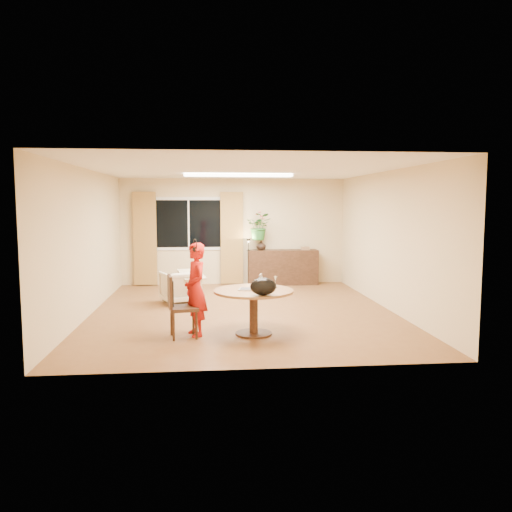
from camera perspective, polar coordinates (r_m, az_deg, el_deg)
The scene contains 24 objects.
floor at distance 9.30m, azimuth -1.53°, elevation -6.34°, with size 6.50×6.50×0.00m, color brown.
ceiling at distance 9.11m, azimuth -1.58°, elevation 9.85°, with size 6.50×6.50×0.00m, color white.
wall_back at distance 12.35m, azimuth -2.57°, elevation 2.80°, with size 5.50×5.50×0.00m, color beige.
wall_left at distance 9.34m, azimuth -18.65°, elevation 1.46°, with size 6.50×6.50×0.00m, color beige.
wall_right at distance 9.69m, azimuth 14.90°, elevation 1.73°, with size 6.50×6.50×0.00m, color beige.
window at distance 12.32m, azimuth -7.70°, elevation 3.68°, with size 1.70×0.03×1.30m.
curtain_left at distance 12.34m, azimuth -12.57°, elevation 1.94°, with size 0.55×0.08×2.25m, color olive.
curtain_right at distance 12.26m, azimuth -2.78°, elevation 2.05°, with size 0.55×0.08×2.25m, color olive.
ceiling_panel at distance 10.30m, azimuth -2.03°, elevation 9.21°, with size 2.20×0.35×0.05m, color white.
dining_table at distance 7.59m, azimuth -0.27°, elevation -4.98°, with size 1.21×1.21×0.69m.
dining_chair at distance 7.52m, azimuth -8.29°, elevation -5.71°, with size 0.45×0.41×0.94m, color black, non-canonical shape.
child at distance 7.58m, azimuth -6.92°, elevation -3.81°, with size 0.34×0.51×1.41m, color red.
laptop at distance 7.55m, azimuth -0.59°, elevation -2.93°, with size 0.38×0.25×0.25m, color #B7B7BC, non-canonical shape.
tumbler at distance 7.79m, azimuth 0.37°, elevation -3.21°, with size 0.07×0.07×0.10m, color white, non-canonical shape.
wine_glass at distance 7.76m, azimuth 2.25°, elevation -2.96°, with size 0.06×0.06×0.18m, color white, non-canonical shape.
pot_lid at distance 7.89m, azimuth 1.10°, elevation -3.33°, with size 0.24×0.24×0.04m, color white, non-canonical shape.
handbag at distance 7.09m, azimuth 0.84°, elevation -3.51°, with size 0.38×0.22×0.25m, color black, non-canonical shape.
armchair at distance 10.15m, azimuth -8.67°, elevation -3.51°, with size 0.69×0.71×0.65m, color #BCAD95.
throw at distance 10.04m, azimuth -7.37°, elevation -1.65°, with size 0.45×0.55×0.03m, color beige, non-canonical shape.
sideboard at distance 12.31m, azimuth 3.09°, elevation -1.29°, with size 1.71×0.42×0.86m, color black.
vase at distance 12.18m, azimuth 0.59°, elevation 1.25°, with size 0.24×0.24×0.25m, color black.
bouquet at distance 12.15m, azimuth 0.39°, elevation 3.39°, with size 0.59×0.51×0.66m, color #386927.
book_stack at distance 12.35m, azimuth 5.67°, elevation 0.90°, with size 0.20×0.15×0.08m, color brown, non-canonical shape.
desk_lamp at distance 12.10m, azimuth -0.87°, elevation 1.36°, with size 0.13×0.13×0.31m, color black, non-canonical shape.
Camera 1 is at (-0.61, -9.06, 1.99)m, focal length 35.00 mm.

